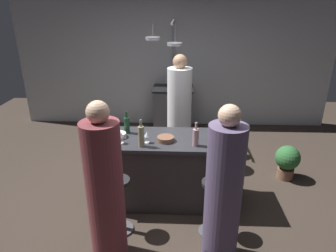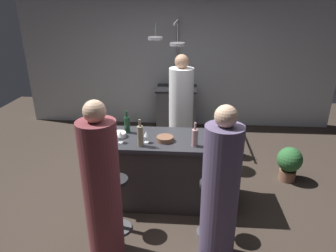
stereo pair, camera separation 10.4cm
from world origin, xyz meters
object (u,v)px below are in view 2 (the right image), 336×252
at_px(wine_glass_near_right_guest, 146,134).
at_px(mixing_bowl_ceramic, 119,135).
at_px(stove_range, 176,109).
at_px(wine_bottle_red, 225,130).
at_px(bar_stool_right, 210,206).
at_px(wine_bottle_dark, 214,136).
at_px(guest_right, 220,195).
at_px(wine_bottle_green, 127,124).
at_px(potted_plant, 289,162).
at_px(mixing_bowl_wooden, 165,139).
at_px(pepper_mill, 209,135).
at_px(chef, 181,116).
at_px(wine_glass_by_chef, 120,135).
at_px(wine_bottle_rose, 195,137).
at_px(wine_bottle_white, 140,136).
at_px(guest_left, 102,191).
at_px(bar_stool_left, 118,202).

relative_size(wine_glass_near_right_guest, mixing_bowl_ceramic, 0.81).
xyz_separation_m(stove_range, wine_bottle_red, (0.71, -2.40, 0.56)).
height_order(bar_stool_right, wine_bottle_dark, wine_bottle_dark).
relative_size(guest_right, wine_bottle_green, 5.69).
xyz_separation_m(stove_range, potted_plant, (1.74, -1.84, -0.15)).
bearing_deg(wine_bottle_green, potted_plant, 11.74).
distance_m(wine_bottle_red, wine_glass_near_right_guest, 0.96).
bearing_deg(mixing_bowl_wooden, pepper_mill, -2.90).
relative_size(stove_range, wine_bottle_dark, 2.75).
relative_size(chef, mixing_bowl_ceramic, 9.84).
relative_size(wine_bottle_red, mixing_bowl_ceramic, 1.63).
distance_m(potted_plant, wine_glass_by_chef, 2.52).
height_order(wine_bottle_dark, mixing_bowl_wooden, wine_bottle_dark).
bearing_deg(wine_bottle_rose, wine_bottle_red, 33.50).
bearing_deg(wine_bottle_white, mixing_bowl_wooden, 29.99).
height_order(pepper_mill, wine_glass_by_chef, pepper_mill).
relative_size(potted_plant, wine_bottle_dark, 1.61).
bearing_deg(mixing_bowl_ceramic, wine_bottle_red, 2.30).
bearing_deg(guest_left, guest_right, 1.64).
relative_size(guest_right, mixing_bowl_wooden, 8.17).
bearing_deg(guest_left, stove_range, 81.01).
xyz_separation_m(bar_stool_left, wine_glass_near_right_guest, (0.27, 0.48, 0.63)).
bearing_deg(mixing_bowl_ceramic, chef, 54.62).
bearing_deg(wine_bottle_green, wine_bottle_red, -4.23).
bearing_deg(wine_glass_by_chef, stove_range, 78.36).
height_order(guest_left, guest_right, guest_left).
bearing_deg(wine_bottle_rose, mixing_bowl_ceramic, 168.36).
relative_size(stove_range, wine_bottle_green, 3.05).
bearing_deg(mixing_bowl_ceramic, wine_bottle_rose, -11.64).
relative_size(wine_bottle_red, wine_bottle_dark, 0.90).
xyz_separation_m(guest_left, bar_stool_right, (1.07, 0.38, -0.41)).
distance_m(chef, wine_bottle_red, 1.16).
distance_m(pepper_mill, wine_bottle_green, 1.06).
bearing_deg(potted_plant, guest_left, -144.83).
bearing_deg(wine_bottle_red, wine_bottle_green, 175.77).
height_order(stove_range, bar_stool_left, stove_range).
bearing_deg(mixing_bowl_ceramic, wine_bottle_dark, -9.34).
xyz_separation_m(wine_bottle_green, mixing_bowl_wooden, (0.50, -0.23, -0.08)).
bearing_deg(bar_stool_right, chef, 103.13).
bearing_deg(mixing_bowl_wooden, wine_glass_by_chef, -170.26).
distance_m(chef, wine_bottle_white, 1.37).
relative_size(bar_stool_right, mixing_bowl_wooden, 3.35).
bearing_deg(wine_bottle_dark, wine_glass_near_right_guest, 176.38).
xyz_separation_m(chef, wine_glass_by_chef, (-0.68, -1.21, 0.19)).
height_order(wine_bottle_rose, wine_glass_by_chef, wine_bottle_rose).
distance_m(potted_plant, wine_bottle_green, 2.42).
bearing_deg(guest_left, wine_bottle_red, 39.98).
bearing_deg(wine_bottle_red, bar_stool_right, -105.45).
distance_m(pepper_mill, mixing_bowl_ceramic, 1.12).
bearing_deg(pepper_mill, potted_plant, 30.35).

